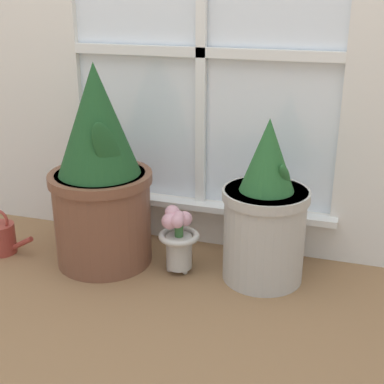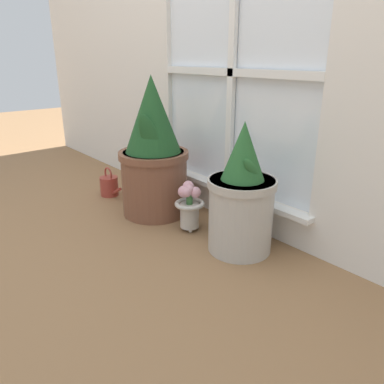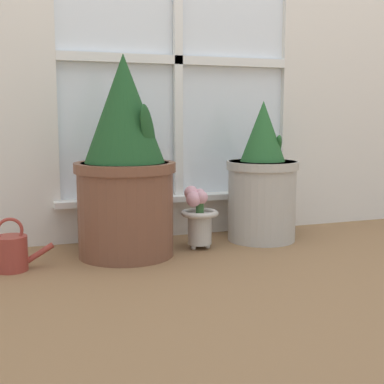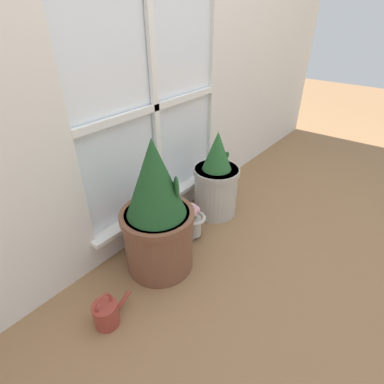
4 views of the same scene
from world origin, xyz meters
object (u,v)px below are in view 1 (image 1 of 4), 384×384
object	(u,v)px
potted_plant_right	(265,214)
watering_can	(1,238)
potted_plant_left	(100,176)
flower_vase	(178,238)

from	to	relation	value
potted_plant_right	watering_can	distance (m)	1.02
potted_plant_left	flower_vase	world-z (taller)	potted_plant_left
watering_can	flower_vase	bearing A→B (deg)	5.81
potted_plant_left	flower_vase	bearing A→B (deg)	1.09
potted_plant_right	flower_vase	xyz separation A→B (m)	(-0.30, -0.05, -0.11)
potted_plant_left	flower_vase	size ratio (longest dim) A/B	2.98
flower_vase	watering_can	xyz separation A→B (m)	(-0.70, -0.07, -0.07)
flower_vase	potted_plant_right	bearing A→B (deg)	8.99
potted_plant_right	flower_vase	size ratio (longest dim) A/B	2.33
potted_plant_right	flower_vase	world-z (taller)	potted_plant_right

